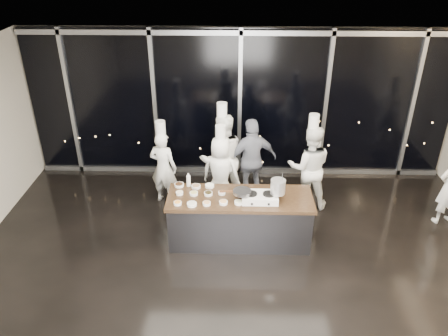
{
  "coord_description": "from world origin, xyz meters",
  "views": [
    {
      "loc": [
        -0.11,
        -5.32,
        4.84
      ],
      "look_at": [
        -0.28,
        1.2,
        1.29
      ],
      "focal_mm": 35.0,
      "sensor_mm": 36.0,
      "label": 1
    }
  ],
  "objects_px": {
    "chef_right": "(309,167)",
    "demo_counter": "(240,219)",
    "chef_center": "(222,158)",
    "stock_pot": "(278,187)",
    "chef_far_left": "(163,167)",
    "chef_left": "(221,172)",
    "stove": "(260,197)",
    "frying_pan": "(242,192)",
    "guest": "(252,161)"
  },
  "relations": [
    {
      "from": "demo_counter",
      "to": "chef_right",
      "type": "bearing_deg",
      "value": 41.39
    },
    {
      "from": "stove",
      "to": "chef_center",
      "type": "bearing_deg",
      "value": 114.76
    },
    {
      "from": "stove",
      "to": "chef_left",
      "type": "distance_m",
      "value": 1.39
    },
    {
      "from": "chef_left",
      "to": "guest",
      "type": "xyz_separation_m",
      "value": [
        0.6,
        0.3,
        0.1
      ]
    },
    {
      "from": "demo_counter",
      "to": "chef_far_left",
      "type": "bearing_deg",
      "value": 139.86
    },
    {
      "from": "demo_counter",
      "to": "chef_right",
      "type": "distance_m",
      "value": 1.82
    },
    {
      "from": "frying_pan",
      "to": "stove",
      "type": "bearing_deg",
      "value": 0.59
    },
    {
      "from": "frying_pan",
      "to": "chef_right",
      "type": "distance_m",
      "value": 1.84
    },
    {
      "from": "demo_counter",
      "to": "chef_far_left",
      "type": "height_order",
      "value": "chef_far_left"
    },
    {
      "from": "demo_counter",
      "to": "stove",
      "type": "bearing_deg",
      "value": -17.27
    },
    {
      "from": "chef_center",
      "to": "demo_counter",
      "type": "bearing_deg",
      "value": 82.54
    },
    {
      "from": "frying_pan",
      "to": "guest",
      "type": "distance_m",
      "value": 1.52
    },
    {
      "from": "demo_counter",
      "to": "stock_pot",
      "type": "bearing_deg",
      "value": -7.95
    },
    {
      "from": "guest",
      "to": "chef_center",
      "type": "bearing_deg",
      "value": -16.18
    },
    {
      "from": "chef_center",
      "to": "stove",
      "type": "bearing_deg",
      "value": 93.07
    },
    {
      "from": "stove",
      "to": "chef_right",
      "type": "height_order",
      "value": "chef_right"
    },
    {
      "from": "frying_pan",
      "to": "chef_right",
      "type": "xyz_separation_m",
      "value": [
        1.31,
        1.28,
        -0.2
      ]
    },
    {
      "from": "guest",
      "to": "chef_right",
      "type": "relative_size",
      "value": 0.9
    },
    {
      "from": "stock_pot",
      "to": "guest",
      "type": "xyz_separation_m",
      "value": [
        -0.37,
        1.47,
        -0.29
      ]
    },
    {
      "from": "stock_pot",
      "to": "chef_center",
      "type": "bearing_deg",
      "value": 123.69
    },
    {
      "from": "chef_center",
      "to": "chef_right",
      "type": "bearing_deg",
      "value": 152.4
    },
    {
      "from": "chef_left",
      "to": "demo_counter",
      "type": "bearing_deg",
      "value": 123.31
    },
    {
      "from": "stove",
      "to": "chef_far_left",
      "type": "xyz_separation_m",
      "value": [
        -1.82,
        1.36,
        -0.18
      ]
    },
    {
      "from": "stock_pot",
      "to": "guest",
      "type": "bearing_deg",
      "value": 104.14
    },
    {
      "from": "chef_center",
      "to": "chef_right",
      "type": "relative_size",
      "value": 1.07
    },
    {
      "from": "stove",
      "to": "chef_right",
      "type": "bearing_deg",
      "value": 51.77
    },
    {
      "from": "chef_right",
      "to": "chef_left",
      "type": "bearing_deg",
      "value": 5.44
    },
    {
      "from": "frying_pan",
      "to": "demo_counter",
      "type": "bearing_deg",
      "value": 101.8
    },
    {
      "from": "stove",
      "to": "stock_pot",
      "type": "xyz_separation_m",
      "value": [
        0.29,
        0.02,
        0.2
      ]
    },
    {
      "from": "stock_pot",
      "to": "chef_right",
      "type": "xyz_separation_m",
      "value": [
        0.72,
        1.26,
        -0.3
      ]
    },
    {
      "from": "chef_center",
      "to": "stock_pot",
      "type": "bearing_deg",
      "value": 102.02
    },
    {
      "from": "stock_pot",
      "to": "chef_left",
      "type": "distance_m",
      "value": 1.58
    },
    {
      "from": "frying_pan",
      "to": "chef_right",
      "type": "bearing_deg",
      "value": 44.32
    },
    {
      "from": "demo_counter",
      "to": "guest",
      "type": "bearing_deg",
      "value": 80.03
    },
    {
      "from": "stove",
      "to": "guest",
      "type": "height_order",
      "value": "guest"
    },
    {
      "from": "demo_counter",
      "to": "frying_pan",
      "type": "bearing_deg",
      "value": -78.22
    },
    {
      "from": "guest",
      "to": "chef_right",
      "type": "distance_m",
      "value": 1.11
    },
    {
      "from": "chef_center",
      "to": "chef_right",
      "type": "xyz_separation_m",
      "value": [
        1.68,
        -0.17,
        -0.07
      ]
    },
    {
      "from": "stock_pot",
      "to": "chef_right",
      "type": "height_order",
      "value": "chef_right"
    },
    {
      "from": "chef_right",
      "to": "stove",
      "type": "bearing_deg",
      "value": 54.19
    },
    {
      "from": "frying_pan",
      "to": "stock_pot",
      "type": "relative_size",
      "value": 2.15
    },
    {
      "from": "stock_pot",
      "to": "chef_far_left",
      "type": "relative_size",
      "value": 0.14
    },
    {
      "from": "stove",
      "to": "chef_center",
      "type": "relative_size",
      "value": 0.28
    },
    {
      "from": "stove",
      "to": "stock_pot",
      "type": "relative_size",
      "value": 2.42
    },
    {
      "from": "chef_left",
      "to": "chef_right",
      "type": "xyz_separation_m",
      "value": [
        1.69,
        0.09,
        0.09
      ]
    },
    {
      "from": "stock_pot",
      "to": "chef_center",
      "type": "distance_m",
      "value": 1.74
    },
    {
      "from": "demo_counter",
      "to": "chef_center",
      "type": "bearing_deg",
      "value": 104.21
    },
    {
      "from": "demo_counter",
      "to": "stove",
      "type": "relative_size",
      "value": 4.16
    },
    {
      "from": "chef_right",
      "to": "demo_counter",
      "type": "bearing_deg",
      "value": 43.83
    },
    {
      "from": "stock_pot",
      "to": "guest",
      "type": "distance_m",
      "value": 1.55
    }
  ]
}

